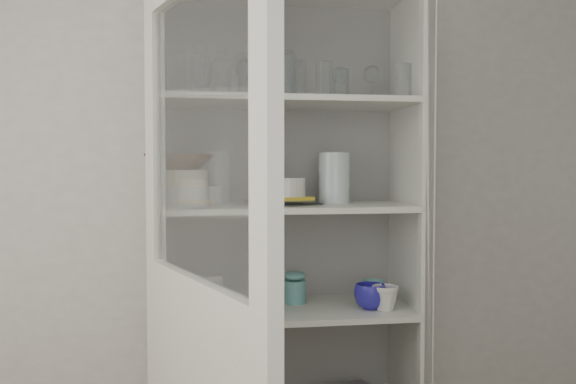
# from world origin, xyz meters

# --- Properties ---
(wall_back) EXTENTS (3.60, 0.02, 2.60)m
(wall_back) POSITION_xyz_m (0.00, 1.50, 1.30)
(wall_back) COLOR #ABA8A4
(wall_back) RESTS_ON ground
(pantry_cabinet) EXTENTS (1.00, 0.45, 2.10)m
(pantry_cabinet) POSITION_xyz_m (0.20, 1.34, 0.94)
(pantry_cabinet) COLOR #B6B3A0
(pantry_cabinet) RESTS_ON floor
(cupboard_door) EXTENTS (0.35, 0.86, 2.00)m
(cupboard_door) POSITION_xyz_m (-0.15, 0.63, 0.87)
(cupboard_door) COLOR #B6B3A0
(cupboard_door) RESTS_ON floor
(tumbler_0) EXTENTS (0.09, 0.09, 0.13)m
(tumbler_0) POSITION_xyz_m (-0.14, 1.16, 1.73)
(tumbler_0) COLOR silver
(tumbler_0) RESTS_ON shelf_glass
(tumbler_1) EXTENTS (0.07, 0.07, 0.13)m
(tumbler_1) POSITION_xyz_m (-0.06, 1.16, 1.72)
(tumbler_1) COLOR silver
(tumbler_1) RESTS_ON shelf_glass
(tumbler_2) EXTENTS (0.08, 0.08, 0.15)m
(tumbler_2) POSITION_xyz_m (0.17, 1.12, 1.73)
(tumbler_2) COLOR silver
(tumbler_2) RESTS_ON shelf_glass
(tumbler_3) EXTENTS (0.10, 0.10, 0.16)m
(tumbler_3) POSITION_xyz_m (0.16, 1.12, 1.74)
(tumbler_3) COLOR silver
(tumbler_3) RESTS_ON shelf_glass
(tumbler_4) EXTENTS (0.08, 0.08, 0.13)m
(tumbler_4) POSITION_xyz_m (0.22, 1.16, 1.73)
(tumbler_4) COLOR silver
(tumbler_4) RESTS_ON shelf_glass
(tumbler_5) EXTENTS (0.08, 0.08, 0.13)m
(tumbler_5) POSITION_xyz_m (0.31, 1.12, 1.72)
(tumbler_5) COLOR silver
(tumbler_5) RESTS_ON shelf_glass
(tumbler_6) EXTENTS (0.08, 0.08, 0.13)m
(tumbler_6) POSITION_xyz_m (0.61, 1.13, 1.72)
(tumbler_6) COLOR silver
(tumbler_6) RESTS_ON shelf_glass
(tumbler_7) EXTENTS (0.09, 0.09, 0.14)m
(tumbler_7) POSITION_xyz_m (-0.11, 1.30, 1.73)
(tumbler_7) COLOR silver
(tumbler_7) RESTS_ON shelf_glass
(tumbler_8) EXTENTS (0.08, 0.08, 0.15)m
(tumbler_8) POSITION_xyz_m (0.10, 1.29, 1.74)
(tumbler_8) COLOR silver
(tumbler_8) RESTS_ON shelf_glass
(tumbler_9) EXTENTS (0.08, 0.08, 0.14)m
(tumbler_9) POSITION_xyz_m (0.04, 1.26, 1.73)
(tumbler_9) COLOR silver
(tumbler_9) RESTS_ON shelf_glass
(tumbler_10) EXTENTS (0.08, 0.08, 0.15)m
(tumbler_10) POSITION_xyz_m (0.10, 1.26, 1.74)
(tumbler_10) COLOR silver
(tumbler_10) RESTS_ON shelf_glass
(tumbler_11) EXTENTS (0.07, 0.07, 0.13)m
(tumbler_11) POSITION_xyz_m (0.41, 1.29, 1.72)
(tumbler_11) COLOR silver
(tumbler_11) RESTS_ON shelf_glass
(goblet_0) EXTENTS (0.08, 0.08, 0.18)m
(goblet_0) POSITION_xyz_m (0.04, 1.35, 1.75)
(goblet_0) COLOR silver
(goblet_0) RESTS_ON shelf_glass
(goblet_1) EXTENTS (0.08, 0.08, 0.19)m
(goblet_1) POSITION_xyz_m (0.05, 1.37, 1.76)
(goblet_1) COLOR silver
(goblet_1) RESTS_ON shelf_glass
(goblet_2) EXTENTS (0.07, 0.07, 0.16)m
(goblet_2) POSITION_xyz_m (0.43, 1.37, 1.74)
(goblet_2) COLOR silver
(goblet_2) RESTS_ON shelf_glass
(goblet_3) EXTENTS (0.07, 0.07, 0.17)m
(goblet_3) POSITION_xyz_m (0.55, 1.35, 1.74)
(goblet_3) COLOR silver
(goblet_3) RESTS_ON shelf_glass
(plate_stack_front) EXTENTS (0.22, 0.22, 0.07)m
(plate_stack_front) POSITION_xyz_m (-0.21, 1.23, 1.30)
(plate_stack_front) COLOR silver
(plate_stack_front) RESTS_ON shelf_plates
(plate_stack_back) EXTENTS (0.23, 0.23, 0.07)m
(plate_stack_back) POSITION_xyz_m (-0.16, 1.37, 1.30)
(plate_stack_back) COLOR silver
(plate_stack_back) RESTS_ON shelf_plates
(cream_bowl) EXTENTS (0.23, 0.23, 0.06)m
(cream_bowl) POSITION_xyz_m (-0.21, 1.23, 1.36)
(cream_bowl) COLOR beige
(cream_bowl) RESTS_ON plate_stack_front
(terracotta_bowl) EXTENTS (0.30, 0.30, 0.06)m
(terracotta_bowl) POSITION_xyz_m (-0.21, 1.23, 1.42)
(terracotta_bowl) COLOR #422310
(terracotta_bowl) RESTS_ON cream_bowl
(glass_platter) EXTENTS (0.32, 0.32, 0.02)m
(glass_platter) POSITION_xyz_m (0.19, 1.28, 1.27)
(glass_platter) COLOR silver
(glass_platter) RESTS_ON shelf_plates
(yellow_trivet) EXTENTS (0.22, 0.22, 0.01)m
(yellow_trivet) POSITION_xyz_m (0.19, 1.28, 1.28)
(yellow_trivet) COLOR gold
(yellow_trivet) RESTS_ON glass_platter
(white_ramekin) EXTENTS (0.22, 0.22, 0.07)m
(white_ramekin) POSITION_xyz_m (0.19, 1.28, 1.33)
(white_ramekin) COLOR silver
(white_ramekin) RESTS_ON yellow_trivet
(grey_bowl_stack) EXTENTS (0.12, 0.12, 0.20)m
(grey_bowl_stack) POSITION_xyz_m (0.39, 1.31, 1.36)
(grey_bowl_stack) COLOR silver
(grey_bowl_stack) RESTS_ON shelf_plates
(mug_blue) EXTENTS (0.12, 0.12, 0.10)m
(mug_blue) POSITION_xyz_m (0.51, 1.19, 0.91)
(mug_blue) COLOR #1D2395
(mug_blue) RESTS_ON shelf_mugs
(mug_teal) EXTENTS (0.11, 0.11, 0.09)m
(mug_teal) POSITION_xyz_m (0.55, 1.31, 0.90)
(mug_teal) COLOR #24746D
(mug_teal) RESTS_ON shelf_mugs
(mug_white) EXTENTS (0.12, 0.12, 0.09)m
(mug_white) POSITION_xyz_m (0.56, 1.16, 0.91)
(mug_white) COLOR silver
(mug_white) RESTS_ON shelf_mugs
(teal_jar) EXTENTS (0.09, 0.09, 0.11)m
(teal_jar) POSITION_xyz_m (0.23, 1.33, 0.92)
(teal_jar) COLOR #24746D
(teal_jar) RESTS_ON shelf_mugs
(measuring_cups) EXTENTS (0.09, 0.09, 0.04)m
(measuring_cups) POSITION_xyz_m (0.03, 1.21, 0.88)
(measuring_cups) COLOR #AEAEAE
(measuring_cups) RESTS_ON shelf_mugs
(white_canister) EXTENTS (0.13, 0.13, 0.13)m
(white_canister) POSITION_xyz_m (-0.11, 1.28, 0.93)
(white_canister) COLOR silver
(white_canister) RESTS_ON shelf_mugs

